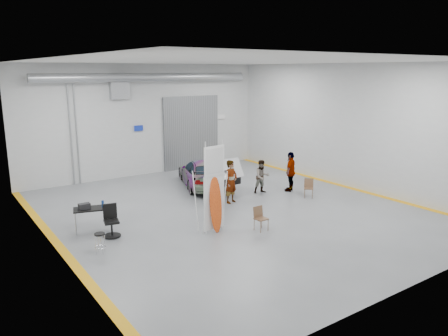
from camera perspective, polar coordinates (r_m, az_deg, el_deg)
ground at (r=18.09m, az=0.98°, el=-5.57°), size 16.00×16.00×0.00m
room_shell at (r=19.21m, az=-2.28°, el=7.94°), size 14.02×16.18×6.01m
sedan_car at (r=21.65m, az=-2.86°, el=-0.67°), size 3.38×4.98×1.34m
person_a at (r=18.89m, az=0.96°, el=-1.79°), size 0.79×0.64×1.89m
person_b at (r=20.52m, az=4.98°, el=-1.12°), size 0.88×0.75×1.57m
person_c at (r=20.97m, az=8.69°, el=-0.45°), size 1.18×0.96×1.91m
surfboard_display at (r=15.34m, az=-1.30°, el=-3.69°), size 0.93×0.34×3.31m
folding_chair_near at (r=15.89m, az=4.85°, el=-7.20°), size 0.42×0.43×0.87m
folding_chair_far at (r=20.19m, az=10.96°, el=-3.07°), size 0.56×0.64×0.85m
shop_stool at (r=14.45m, az=-15.88°, el=-9.46°), size 0.34×0.34×0.68m
work_table at (r=16.33m, az=-17.02°, el=-5.06°), size 1.47×1.01×1.09m
office_chair at (r=15.72m, az=-14.57°, el=-6.95°), size 0.60×0.62×1.12m
trunk_lid at (r=19.82m, az=0.27°, el=0.14°), size 1.56×0.95×0.04m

